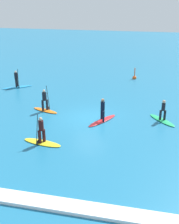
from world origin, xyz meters
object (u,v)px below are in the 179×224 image
object	(u,v)px
surfer_on_yellow_board	(42,137)
marker_buoy	(134,77)
surfer_on_orange_board	(45,105)
surfer_on_green_board	(162,116)
surfer_on_blue_board	(17,83)
surfer_on_red_board	(102,115)

from	to	relation	value
surfer_on_yellow_board	marker_buoy	world-z (taller)	surfer_on_yellow_board
surfer_on_orange_board	marker_buoy	size ratio (longest dim) A/B	1.79
surfer_on_green_board	marker_buoy	xyz separation A→B (m)	(-3.00, 11.66, -0.20)
surfer_on_blue_board	marker_buoy	size ratio (longest dim) A/B	2.09
surfer_on_blue_board	surfer_on_red_board	bearing A→B (deg)	-68.23
surfer_on_green_board	marker_buoy	distance (m)	12.04
surfer_on_green_board	surfer_on_red_board	xyz separation A→B (m)	(-4.55, -1.07, 0.09)
surfer_on_orange_board	surfer_on_yellow_board	xyz separation A→B (m)	(1.83, -5.40, -0.09)
surfer_on_yellow_board	surfer_on_red_board	bearing A→B (deg)	-116.87
surfer_on_green_board	marker_buoy	world-z (taller)	surfer_on_green_board
surfer_on_blue_board	surfer_on_orange_board	bearing A→B (deg)	-82.35
surfer_on_yellow_board	surfer_on_red_board	size ratio (longest dim) A/B	0.95
marker_buoy	surfer_on_blue_board	bearing A→B (deg)	-152.90
surfer_on_yellow_board	surfer_on_red_board	xyz separation A→B (m)	(3.28, 4.39, -0.00)
surfer_on_red_board	marker_buoy	size ratio (longest dim) A/B	2.09
surfer_on_blue_board	surfer_on_yellow_board	bearing A→B (deg)	-92.85
surfer_on_green_board	surfer_on_blue_board	bearing A→B (deg)	-151.14
surfer_on_blue_board	marker_buoy	xyz separation A→B (m)	(11.95, 6.12, -0.30)
surfer_on_green_board	marker_buoy	bearing A→B (deg)	153.63
surfer_on_green_board	marker_buoy	size ratio (longest dim) A/B	1.76
surfer_on_orange_board	surfer_on_red_board	xyz separation A→B (m)	(5.11, -1.01, -0.09)
surfer_on_orange_board	surfer_on_green_board	xyz separation A→B (m)	(9.65, 0.05, -0.19)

